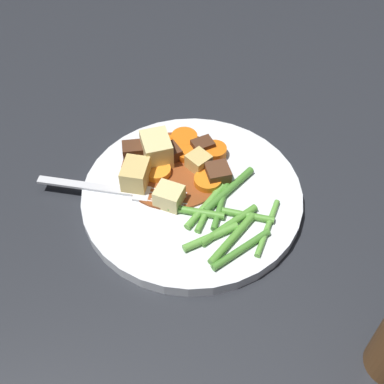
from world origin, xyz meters
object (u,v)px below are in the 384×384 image
potato_chunk_3 (136,175)px  meat_chunk_0 (170,154)px  carrot_slice_4 (155,143)px  carrot_slice_5 (168,147)px  carrot_slice_6 (188,152)px  fork (116,190)px  carrot_slice_2 (210,183)px  meat_chunk_1 (216,172)px  carrot_slice_1 (184,139)px  carrot_slice_3 (215,152)px  potato_chunk_0 (169,196)px  meat_chunk_2 (203,147)px  potato_chunk_1 (157,150)px  carrot_slice_0 (157,171)px  dinner_plate (192,196)px  meat_chunk_3 (134,152)px  potato_chunk_2 (199,162)px

potato_chunk_3 → meat_chunk_0: potato_chunk_3 is taller
carrot_slice_4 → carrot_slice_5: size_ratio=1.00×
carrot_slice_6 → fork: bearing=92.8°
carrot_slice_4 → meat_chunk_0: (-0.03, -0.00, 0.00)m
carrot_slice_2 → meat_chunk_1: meat_chunk_1 is taller
meat_chunk_1 → fork: meat_chunk_1 is taller
potato_chunk_3 → meat_chunk_0: bearing=-75.0°
carrot_slice_1 → carrot_slice_3: carrot_slice_3 is taller
potato_chunk_0 → carrot_slice_2: bearing=-95.5°
carrot_slice_4 → carrot_slice_6: 0.04m
carrot_slice_2 → potato_chunk_0: potato_chunk_0 is taller
carrot_slice_2 → carrot_slice_3: 0.05m
carrot_slice_3 → carrot_slice_5: bearing=47.0°
meat_chunk_2 → fork: (0.00, 0.12, -0.01)m
potato_chunk_3 → meat_chunk_2: 0.09m
potato_chunk_0 → potato_chunk_3: bearing=22.6°
carrot_slice_2 → carrot_slice_6: size_ratio=0.94×
carrot_slice_5 → fork: 0.09m
carrot_slice_5 → meat_chunk_2: size_ratio=1.37×
carrot_slice_1 → meat_chunk_2: size_ratio=1.31×
carrot_slice_6 → potato_chunk_0: size_ratio=1.18×
potato_chunk_1 → meat_chunk_1: bearing=-143.8°
carrot_slice_6 → meat_chunk_2: size_ratio=1.39×
carrot_slice_5 → carrot_slice_1: bearing=-91.0°
carrot_slice_0 → meat_chunk_0: meat_chunk_0 is taller
dinner_plate → meat_chunk_1: (0.00, -0.04, 0.02)m
meat_chunk_1 → meat_chunk_2: bearing=-12.8°
carrot_slice_1 → fork: (-0.03, 0.11, -0.00)m
carrot_slice_6 → meat_chunk_3: meat_chunk_3 is taller
dinner_plate → potato_chunk_3: bearing=47.3°
potato_chunk_3 → carrot_slice_2: bearing=-124.6°
potato_chunk_0 → potato_chunk_2: bearing=-65.2°
potato_chunk_3 → carrot_slice_3: bearing=-95.1°
carrot_slice_3 → potato_chunk_1: (0.03, 0.06, 0.01)m
meat_chunk_2 → fork: meat_chunk_2 is taller
carrot_slice_4 → potato_chunk_2: size_ratio=1.42×
carrot_slice_6 → meat_chunk_3: (0.03, 0.06, 0.01)m
carrot_slice_0 → carrot_slice_4: bearing=-25.7°
carrot_slice_6 → meat_chunk_3: bearing=62.1°
potato_chunk_2 → potato_chunk_1: bearing=43.2°
carrot_slice_3 → carrot_slice_4: (0.05, 0.05, -0.00)m
meat_chunk_1 → potato_chunk_3: bearing=64.4°
potato_chunk_0 → potato_chunk_3: (0.04, 0.02, 0.00)m
meat_chunk_2 → meat_chunk_1: bearing=167.2°
potato_chunk_0 → carrot_slice_1: bearing=-41.9°
carrot_slice_3 → potato_chunk_1: size_ratio=0.72×
carrot_slice_3 → meat_chunk_0: size_ratio=1.23×
carrot_slice_3 → potato_chunk_0: 0.09m
potato_chunk_0 → carrot_slice_0: bearing=-13.0°
carrot_slice_0 → potato_chunk_3: (-0.00, 0.03, 0.01)m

